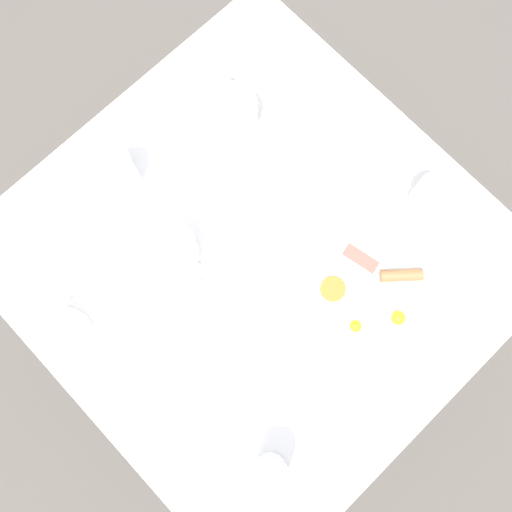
{
  "coord_description": "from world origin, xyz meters",
  "views": [
    {
      "loc": [
        0.21,
        -0.2,
        2.09
      ],
      "look_at": [
        0.0,
        0.0,
        0.78
      ],
      "focal_mm": 42.0,
      "sensor_mm": 36.0,
      "label": 1
    }
  ],
  "objects_px": {
    "teapot_near": "(172,251)",
    "knife_by_plate": "(59,212)",
    "water_glass_short": "(271,474)",
    "breakfast_plate": "(370,295)",
    "teacup_with_saucer_left": "(71,328)",
    "water_glass_tall": "(120,172)",
    "napkin_folded": "(244,375)",
    "wine_glass_spare": "(428,197)",
    "fork_by_plate": "(154,355)",
    "teapot_far": "(233,113)"
  },
  "relations": [
    {
      "from": "teapot_near",
      "to": "knife_by_plate",
      "type": "xyz_separation_m",
      "value": [
        -0.26,
        -0.12,
        -0.05
      ]
    },
    {
      "from": "water_glass_short",
      "to": "knife_by_plate",
      "type": "distance_m",
      "value": 0.75
    },
    {
      "from": "breakfast_plate",
      "to": "teapot_near",
      "type": "height_order",
      "value": "teapot_near"
    },
    {
      "from": "teacup_with_saucer_left",
      "to": "water_glass_tall",
      "type": "bearing_deg",
      "value": 120.2
    },
    {
      "from": "teacup_with_saucer_left",
      "to": "water_glass_short",
      "type": "bearing_deg",
      "value": 11.93
    },
    {
      "from": "teapot_near",
      "to": "napkin_folded",
      "type": "bearing_deg",
      "value": 169.16
    },
    {
      "from": "water_glass_tall",
      "to": "wine_glass_spare",
      "type": "xyz_separation_m",
      "value": [
        0.51,
        0.45,
        -0.0
      ]
    },
    {
      "from": "breakfast_plate",
      "to": "knife_by_plate",
      "type": "relative_size",
      "value": 1.67
    },
    {
      "from": "breakfast_plate",
      "to": "fork_by_plate",
      "type": "relative_size",
      "value": 1.89
    },
    {
      "from": "teapot_near",
      "to": "napkin_folded",
      "type": "distance_m",
      "value": 0.31
    },
    {
      "from": "water_glass_short",
      "to": "knife_by_plate",
      "type": "height_order",
      "value": "water_glass_short"
    },
    {
      "from": "water_glass_short",
      "to": "wine_glass_spare",
      "type": "height_order",
      "value": "water_glass_short"
    },
    {
      "from": "breakfast_plate",
      "to": "wine_glass_spare",
      "type": "height_order",
      "value": "wine_glass_spare"
    },
    {
      "from": "water_glass_short",
      "to": "fork_by_plate",
      "type": "height_order",
      "value": "water_glass_short"
    },
    {
      "from": "water_glass_tall",
      "to": "water_glass_short",
      "type": "height_order",
      "value": "water_glass_short"
    },
    {
      "from": "wine_glass_spare",
      "to": "fork_by_plate",
      "type": "distance_m",
      "value": 0.7
    },
    {
      "from": "teacup_with_saucer_left",
      "to": "wine_glass_spare",
      "type": "distance_m",
      "value": 0.83
    },
    {
      "from": "napkin_folded",
      "to": "knife_by_plate",
      "type": "distance_m",
      "value": 0.57
    },
    {
      "from": "teacup_with_saucer_left",
      "to": "napkin_folded",
      "type": "bearing_deg",
      "value": 31.28
    },
    {
      "from": "teapot_far",
      "to": "teacup_with_saucer_left",
      "type": "height_order",
      "value": "teapot_far"
    },
    {
      "from": "water_glass_short",
      "to": "water_glass_tall",
      "type": "bearing_deg",
      "value": 163.81
    },
    {
      "from": "wine_glass_spare",
      "to": "napkin_folded",
      "type": "distance_m",
      "value": 0.56
    },
    {
      "from": "breakfast_plate",
      "to": "teacup_with_saucer_left",
      "type": "relative_size",
      "value": 2.38
    },
    {
      "from": "teapot_far",
      "to": "water_glass_tall",
      "type": "xyz_separation_m",
      "value": [
        -0.07,
        -0.28,
        0.01
      ]
    },
    {
      "from": "teapot_near",
      "to": "water_glass_short",
      "type": "relative_size",
      "value": 1.55
    },
    {
      "from": "teapot_near",
      "to": "fork_by_plate",
      "type": "height_order",
      "value": "teapot_near"
    },
    {
      "from": "teapot_near",
      "to": "teacup_with_saucer_left",
      "type": "relative_size",
      "value": 1.56
    },
    {
      "from": "knife_by_plate",
      "to": "fork_by_plate",
      "type": "bearing_deg",
      "value": -8.45
    },
    {
      "from": "water_glass_short",
      "to": "napkin_folded",
      "type": "xyz_separation_m",
      "value": [
        -0.18,
        0.09,
        -0.06
      ]
    },
    {
      "from": "wine_glass_spare",
      "to": "teacup_with_saucer_left",
      "type": "bearing_deg",
      "value": -113.67
    },
    {
      "from": "wine_glass_spare",
      "to": "napkin_folded",
      "type": "height_order",
      "value": "wine_glass_spare"
    },
    {
      "from": "teapot_far",
      "to": "fork_by_plate",
      "type": "distance_m",
      "value": 0.58
    },
    {
      "from": "wine_glass_spare",
      "to": "knife_by_plate",
      "type": "bearing_deg",
      "value": -132.6
    },
    {
      "from": "teapot_near",
      "to": "knife_by_plate",
      "type": "height_order",
      "value": "teapot_near"
    },
    {
      "from": "water_glass_tall",
      "to": "knife_by_plate",
      "type": "relative_size",
      "value": 0.7
    },
    {
      "from": "water_glass_tall",
      "to": "napkin_folded",
      "type": "height_order",
      "value": "water_glass_tall"
    },
    {
      "from": "napkin_folded",
      "to": "teapot_near",
      "type": "bearing_deg",
      "value": 167.04
    },
    {
      "from": "breakfast_plate",
      "to": "napkin_folded",
      "type": "bearing_deg",
      "value": -101.51
    },
    {
      "from": "wine_glass_spare",
      "to": "fork_by_plate",
      "type": "xyz_separation_m",
      "value": [
        -0.17,
        -0.67,
        -0.06
      ]
    },
    {
      "from": "breakfast_plate",
      "to": "fork_by_plate",
      "type": "height_order",
      "value": "breakfast_plate"
    },
    {
      "from": "water_glass_tall",
      "to": "fork_by_plate",
      "type": "height_order",
      "value": "water_glass_tall"
    },
    {
      "from": "water_glass_tall",
      "to": "teapot_near",
      "type": "bearing_deg",
      "value": -10.05
    },
    {
      "from": "wine_glass_spare",
      "to": "fork_by_plate",
      "type": "bearing_deg",
      "value": -104.18
    },
    {
      "from": "knife_by_plate",
      "to": "water_glass_short",
      "type": "bearing_deg",
      "value": -3.09
    },
    {
      "from": "teapot_far",
      "to": "knife_by_plate",
      "type": "bearing_deg",
      "value": -69.7
    },
    {
      "from": "teapot_near",
      "to": "water_glass_tall",
      "type": "xyz_separation_m",
      "value": [
        -0.21,
        0.04,
        0.01
      ]
    },
    {
      "from": "water_glass_tall",
      "to": "fork_by_plate",
      "type": "xyz_separation_m",
      "value": [
        0.34,
        -0.22,
        -0.06
      ]
    },
    {
      "from": "breakfast_plate",
      "to": "teapot_near",
      "type": "relative_size",
      "value": 1.52
    },
    {
      "from": "teapot_far",
      "to": "water_glass_short",
      "type": "height_order",
      "value": "water_glass_short"
    },
    {
      "from": "teapot_far",
      "to": "wine_glass_spare",
      "type": "xyz_separation_m",
      "value": [
        0.45,
        0.17,
        0.01
      ]
    }
  ]
}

